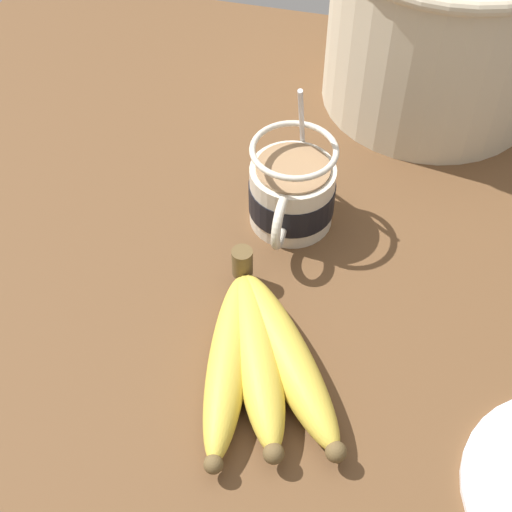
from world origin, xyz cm
name	(u,v)px	position (x,y,z in cm)	size (l,w,h in cm)	color
table	(242,265)	(0.00, 0.00, 1.63)	(92.08, 92.08, 3.25)	brown
coffee_mug	(292,193)	(-5.95, 3.61, 7.08)	(14.64, 8.74, 15.09)	beige
banana_bunch	(260,358)	(12.49, 4.88, 5.14)	(21.15, 14.92, 4.33)	brown
woven_basket	(442,20)	(-30.53, 15.30, 13.67)	(26.74, 26.74, 19.95)	beige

